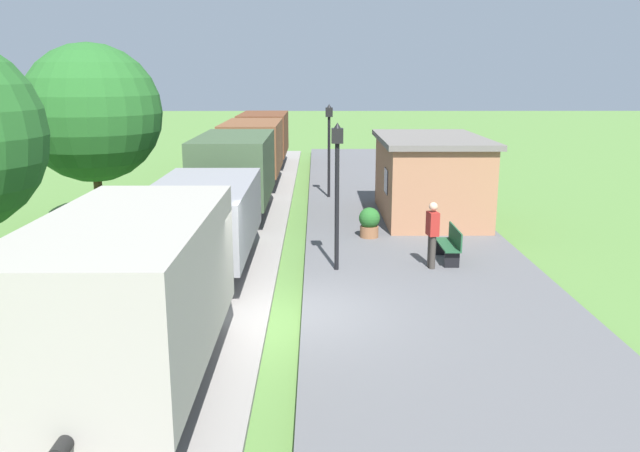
{
  "coord_description": "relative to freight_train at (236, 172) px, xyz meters",
  "views": [
    {
      "loc": [
        0.5,
        -12.56,
        5.07
      ],
      "look_at": [
        0.6,
        3.94,
        1.16
      ],
      "focal_mm": 35.97,
      "sensor_mm": 36.0,
      "label": 1
    }
  ],
  "objects": [
    {
      "name": "ground_plane",
      "position": [
        2.4,
        -10.38,
        -1.63
      ],
      "size": [
        160.0,
        160.0,
        0.0
      ],
      "primitive_type": "plane",
      "color": "#517A38"
    },
    {
      "name": "platform_slab",
      "position": [
        5.6,
        -10.38,
        -1.51
      ],
      "size": [
        6.0,
        60.0,
        0.25
      ],
      "primitive_type": "cube",
      "color": "#565659",
      "rests_on": "ground"
    },
    {
      "name": "track_ballast",
      "position": [
        -0.0,
        -10.38,
        -1.57
      ],
      "size": [
        3.8,
        60.0,
        0.12
      ],
      "primitive_type": "cube",
      "color": "gray",
      "rests_on": "ground"
    },
    {
      "name": "rail_near",
      "position": [
        0.72,
        -10.38,
        -1.44
      ],
      "size": [
        0.07,
        60.0,
        0.14
      ],
      "primitive_type": "cube",
      "color": "slate",
      "rests_on": "track_ballast"
    },
    {
      "name": "rail_far",
      "position": [
        -0.72,
        -10.38,
        -1.44
      ],
      "size": [
        0.07,
        60.0,
        0.14
      ],
      "primitive_type": "cube",
      "color": "slate",
      "rests_on": "track_ballast"
    },
    {
      "name": "freight_train",
      "position": [
        0.0,
        0.0,
        0.0
      ],
      "size": [
        2.5,
        32.6,
        2.72
      ],
      "color": "gray",
      "rests_on": "rail_near"
    },
    {
      "name": "station_hut",
      "position": [
        6.8,
        -1.17,
        0.02
      ],
      "size": [
        3.5,
        5.8,
        2.78
      ],
      "color": "#9E6B4C",
      "rests_on": "platform_slab"
    },
    {
      "name": "bench_near_hut",
      "position": [
        6.45,
        -6.64,
        -0.91
      ],
      "size": [
        0.42,
        1.5,
        0.91
      ],
      "color": "#1E4C2D",
      "rests_on": "platform_slab"
    },
    {
      "name": "bench_down_platform",
      "position": [
        6.45,
        4.09,
        -0.91
      ],
      "size": [
        0.42,
        1.5,
        0.91
      ],
      "color": "#1E4C2D",
      "rests_on": "platform_slab"
    },
    {
      "name": "person_waiting",
      "position": [
        5.84,
        -7.25,
        -0.45
      ],
      "size": [
        0.3,
        0.41,
        1.71
      ],
      "rotation": [
        0.0,
        0.0,
        3.31
      ],
      "color": "#38332D",
      "rests_on": "platform_slab"
    },
    {
      "name": "potted_planter",
      "position": [
        4.52,
        -4.06,
        -0.91
      ],
      "size": [
        0.64,
        0.64,
        0.92
      ],
      "color": "brown",
      "rests_on": "platform_slab"
    },
    {
      "name": "lamp_post_near",
      "position": [
        3.42,
        -7.38,
        1.17
      ],
      "size": [
        0.28,
        0.28,
        3.7
      ],
      "color": "black",
      "rests_on": "platform_slab"
    },
    {
      "name": "lamp_post_far",
      "position": [
        3.42,
        2.51,
        1.17
      ],
      "size": [
        0.28,
        0.28,
        3.7
      ],
      "color": "black",
      "rests_on": "platform_slab"
    },
    {
      "name": "tree_trackside_far",
      "position": [
        -4.48,
        -1.51,
        2.19
      ],
      "size": [
        4.54,
        4.54,
        6.1
      ],
      "color": "#4C3823",
      "rests_on": "ground"
    }
  ]
}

